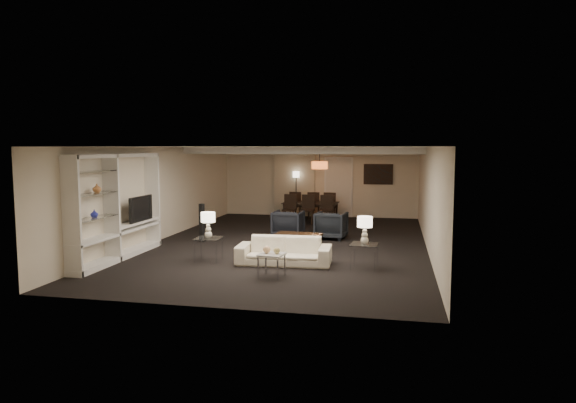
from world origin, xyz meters
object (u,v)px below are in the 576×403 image
(side_table_left, at_px, (209,249))
(table_lamp_right, at_px, (365,230))
(pendant_light, at_px, (320,165))
(vase_blue, at_px, (94,214))
(television, at_px, (137,209))
(sofa, at_px, (284,251))
(vase_amber, at_px, (97,188))
(armchair_left, at_px, (288,224))
(chair_fm, at_px, (314,205))
(chair_nl, at_px, (289,209))
(chair_nm, at_px, (307,210))
(coffee_table, at_px, (298,242))
(table_lamp_left, at_px, (208,225))
(floor_lamp, at_px, (296,194))
(marble_table, at_px, (272,265))
(armchair_right, at_px, (331,225))
(chair_nr, at_px, (326,210))
(dining_table, at_px, (311,212))
(chair_fl, at_px, (297,205))
(side_table_right, at_px, (364,256))
(chair_fr, at_px, (331,206))
(floor_speaker, at_px, (202,223))

(side_table_left, height_order, table_lamp_right, table_lamp_right)
(pendant_light, relative_size, vase_blue, 3.20)
(television, bearing_deg, vase_blue, 178.99)
(side_table_left, bearing_deg, television, 164.78)
(sofa, bearing_deg, vase_amber, -167.32)
(armchair_left, distance_m, television, 4.20)
(armchair_left, xyz_separation_m, side_table_left, (-1.10, -3.30, -0.12))
(vase_blue, height_order, chair_fm, vase_blue)
(chair_nl, distance_m, chair_nm, 0.60)
(sofa, relative_size, coffee_table, 1.82)
(coffee_table, xyz_separation_m, table_lamp_left, (-1.70, -1.60, 0.60))
(vase_amber, relative_size, floor_lamp, 0.11)
(marble_table, distance_m, vase_blue, 3.83)
(side_table_left, distance_m, chair_nl, 5.86)
(armchair_right, bearing_deg, side_table_left, 61.89)
(chair_nr, bearing_deg, chair_fm, 118.12)
(dining_table, bearing_deg, pendant_light, -55.64)
(chair_nm, bearing_deg, television, -120.89)
(table_lamp_left, bearing_deg, side_table_left, 0.00)
(chair_fl, bearing_deg, pendant_light, 133.56)
(coffee_table, distance_m, dining_table, 4.91)
(side_table_right, bearing_deg, chair_fr, 102.64)
(vase_blue, xyz_separation_m, chair_fm, (3.22, 8.29, -0.67))
(vase_amber, relative_size, chair_nl, 0.19)
(floor_speaker, relative_size, chair_nl, 1.07)
(armchair_right, distance_m, television, 5.14)
(dining_table, bearing_deg, television, -115.89)
(coffee_table, distance_m, side_table_left, 2.34)
(television, bearing_deg, chair_fr, -29.90)
(chair_fm, bearing_deg, chair_nm, 83.00)
(vase_amber, bearing_deg, chair_nr, 60.89)
(side_table_right, xyz_separation_m, chair_fm, (-2.20, 7.13, 0.22))
(armchair_right, relative_size, marble_table, 1.79)
(vase_amber, xyz_separation_m, chair_nm, (3.22, 6.86, -1.18))
(pendant_light, distance_m, marble_table, 7.16)
(table_lamp_left, bearing_deg, chair_nr, 72.83)
(armchair_left, height_order, armchair_right, same)
(armchair_left, bearing_deg, marble_table, 100.54)
(chair_fl, bearing_deg, floor_lamp, -69.97)
(side_table_right, distance_m, television, 5.47)
(dining_table, height_order, chair_nl, chair_nl)
(coffee_table, relative_size, armchair_right, 1.34)
(armchair_left, relative_size, vase_amber, 4.48)
(table_lamp_right, xyz_separation_m, dining_table, (-2.20, 6.48, -0.48))
(chair_nl, bearing_deg, marble_table, -79.92)
(table_lamp_left, xyz_separation_m, chair_nl, (0.60, 5.83, -0.32))
(side_table_left, xyz_separation_m, vase_blue, (-2.02, -1.16, 0.89))
(marble_table, height_order, chair_fm, chair_fm)
(side_table_right, height_order, floor_lamp, floor_lamp)
(table_lamp_left, relative_size, chair_nm, 0.60)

